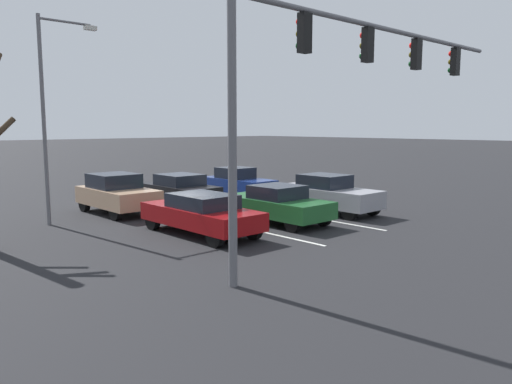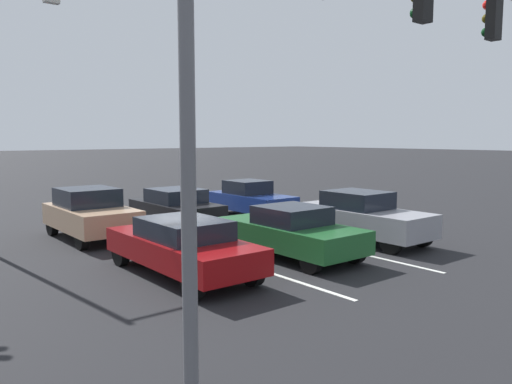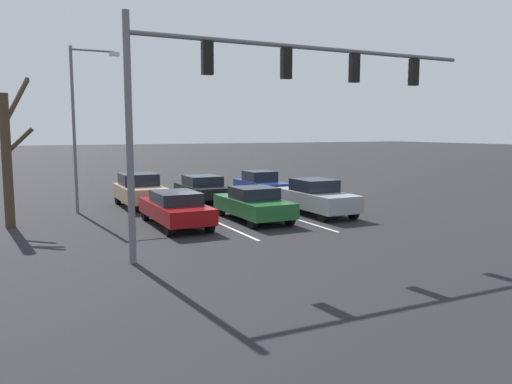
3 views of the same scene
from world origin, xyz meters
name	(u,v)px [view 3 (image 3 of 3)]	position (x,y,z in m)	size (l,w,h in m)	color
ground_plane	(204,201)	(0.00, 0.00, 0.00)	(240.00, 240.00, 0.00)	black
lane_stripe_left_divider	(248,204)	(-1.65, 2.00, 0.01)	(0.12, 16.00, 0.01)	silver
lane_stripe_center_divider	(186,209)	(1.65, 2.00, 0.01)	(0.12, 16.00, 0.01)	silver
car_maroon_rightlane_front	(175,208)	(3.42, 6.11, 0.73)	(1.81, 4.71, 1.38)	maroon
car_gray_leftlane_front	(315,197)	(-3.08, 6.15, 0.79)	(1.80, 4.66, 1.59)	gray
car_darkgreen_midlane_front	(254,204)	(0.11, 6.34, 0.72)	(1.89, 4.39, 1.42)	#1E5928
car_navy_leftlane_second	(261,185)	(-3.40, 0.08, 0.74)	(1.73, 4.07, 1.51)	navy
car_black_midlane_second	(202,188)	(0.03, -0.12, 0.72)	(1.95, 4.10, 1.38)	black
car_tan_rightlane_second	(140,190)	(3.51, 0.40, 0.84)	(1.92, 4.00, 1.65)	tan
traffic_signal_gantry	(265,82)	(1.93, 10.98, 5.25)	(12.25, 0.37, 6.97)	slate
street_lamp_right_shoulder	(79,117)	(6.27, 0.96, 4.39)	(2.19, 0.24, 7.51)	slate
bare_tree_near	(9,152)	(9.22, 3.43, 2.96)	(1.21, 1.50, 5.92)	#423323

